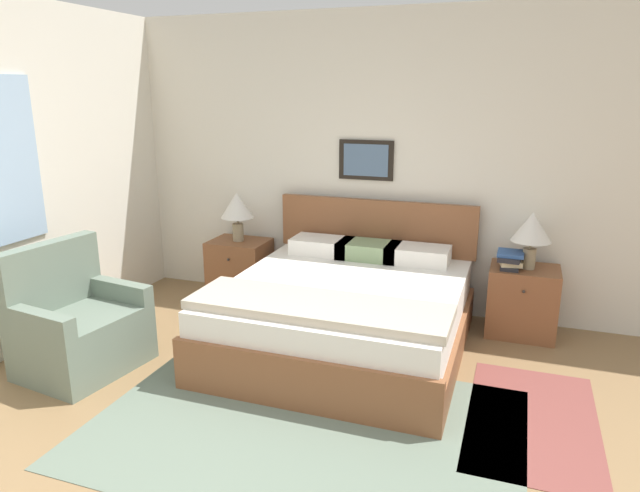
{
  "coord_description": "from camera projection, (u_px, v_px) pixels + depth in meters",
  "views": [
    {
      "loc": [
        1.02,
        -1.67,
        1.94
      ],
      "look_at": [
        -0.2,
        1.77,
        0.93
      ],
      "focal_mm": 32.0,
      "sensor_mm": 36.0,
      "label": 1
    }
  ],
  "objects": [
    {
      "name": "wall_back",
      "position": [
        398.0,
        165.0,
        4.97
      ],
      "size": [
        7.36,
        0.09,
        2.6
      ],
      "color": "silver",
      "rests_on": "ground_plane"
    },
    {
      "name": "wall_left",
      "position": [
        21.0,
        177.0,
        4.25
      ],
      "size": [
        0.08,
        5.62,
        2.6
      ],
      "color": "silver",
      "rests_on": "ground_plane"
    },
    {
      "name": "area_rug_main",
      "position": [
        304.0,
        427.0,
        3.38
      ],
      "size": [
        2.5,
        1.73,
        0.01
      ],
      "color": "slate",
      "rests_on": "ground_plane"
    },
    {
      "name": "area_rug_bedside",
      "position": [
        532.0,
        419.0,
        3.46
      ],
      "size": [
        0.76,
        1.32,
        0.01
      ],
      "color": "brown",
      "rests_on": "ground_plane"
    },
    {
      "name": "bed",
      "position": [
        345.0,
        312.0,
        4.35
      ],
      "size": [
        1.76,
        1.92,
        1.0
      ],
      "color": "brown",
      "rests_on": "ground_plane"
    },
    {
      "name": "armchair",
      "position": [
        78.0,
        328.0,
        4.04
      ],
      "size": [
        0.75,
        0.86,
        0.9
      ],
      "rotation": [
        0.0,
        0.0,
        -1.71
      ],
      "color": "slate",
      "rests_on": "ground_plane"
    },
    {
      "name": "nightstand_near_window",
      "position": [
        240.0,
        269.0,
        5.43
      ],
      "size": [
        0.54,
        0.44,
        0.56
      ],
      "color": "brown",
      "rests_on": "ground_plane"
    },
    {
      "name": "nightstand_by_door",
      "position": [
        522.0,
        301.0,
        4.61
      ],
      "size": [
        0.54,
        0.44,
        0.56
      ],
      "color": "brown",
      "rests_on": "ground_plane"
    },
    {
      "name": "table_lamp_near_window",
      "position": [
        237.0,
        207.0,
        5.27
      ],
      "size": [
        0.31,
        0.31,
        0.46
      ],
      "color": "gray",
      "rests_on": "nightstand_near_window"
    },
    {
      "name": "table_lamp_by_door",
      "position": [
        532.0,
        229.0,
        4.44
      ],
      "size": [
        0.31,
        0.31,
        0.46
      ],
      "color": "gray",
      "rests_on": "nightstand_by_door"
    },
    {
      "name": "book_thick_bottom",
      "position": [
        510.0,
        266.0,
        4.53
      ],
      "size": [
        0.14,
        0.24,
        0.03
      ],
      "rotation": [
        0.0,
        0.0,
        -0.0
      ],
      "color": "#232328",
      "rests_on": "nightstand_by_door"
    },
    {
      "name": "book_hardcover_middle",
      "position": [
        510.0,
        262.0,
        4.52
      ],
      "size": [
        0.2,
        0.24,
        0.04
      ],
      "rotation": [
        0.0,
        0.0,
        0.19
      ],
      "color": "beige",
      "rests_on": "book_thick_bottom"
    },
    {
      "name": "book_novel_upper",
      "position": [
        510.0,
        257.0,
        4.51
      ],
      "size": [
        0.19,
        0.28,
        0.04
      ],
      "rotation": [
        0.0,
        0.0,
        -0.11
      ],
      "color": "#232328",
      "rests_on": "book_hardcover_middle"
    },
    {
      "name": "book_slim_near_top",
      "position": [
        511.0,
        253.0,
        4.51
      ],
      "size": [
        0.2,
        0.21,
        0.03
      ],
      "rotation": [
        0.0,
        0.0,
        -0.01
      ],
      "color": "#335693",
      "rests_on": "book_novel_upper"
    }
  ]
}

